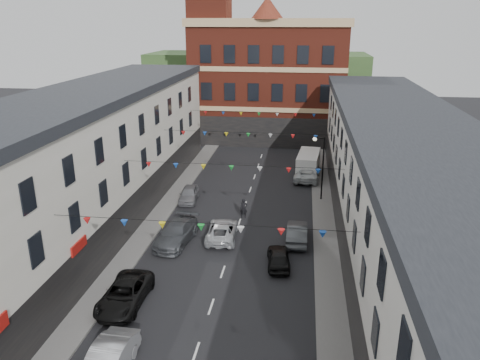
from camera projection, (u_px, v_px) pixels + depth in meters
The scene contains 18 objects.
ground at pixel (223, 272), 30.91m from camera, with size 160.00×160.00×0.00m, color black.
pavement_left at pixel (133, 250), 33.64m from camera, with size 1.80×64.00×0.15m, color #605E5B.
pavement_right at pixel (327, 263), 31.88m from camera, with size 1.80×64.00×0.15m, color #605E5B.
terrace_left at pixel (53, 183), 31.61m from camera, with size 8.40×56.00×10.70m.
terrace_right at pixel (413, 207), 28.78m from camera, with size 8.40×56.00×9.70m.
civic_building at pixel (269, 79), 63.84m from camera, with size 20.60×13.30×18.50m.
clock_tower at pixel (210, 27), 59.83m from camera, with size 5.60×5.60×30.00m.
distant_hill at pixel (257, 81), 87.91m from camera, with size 40.00×14.00×10.00m, color #304B23.
street_lamp at pixel (320, 160), 41.93m from camera, with size 1.10×0.36×6.00m.
car_left_c at pixel (125, 294), 27.19m from camera, with size 2.28×4.95×1.37m, color black.
car_left_d at pixel (176, 233), 34.73m from camera, with size 2.15×5.28×1.53m, color #474A4F.
car_left_e at pixel (189, 194), 42.84m from camera, with size 1.57×3.89×1.33m, color gray.
car_right_d at pixel (279, 257), 31.53m from camera, with size 1.50×3.73×1.27m, color black.
car_right_e at pixel (297, 233), 34.97m from camera, with size 1.51×4.33×1.43m, color #474B4E.
car_right_f at pixel (307, 173), 48.57m from camera, with size 2.49×5.39×1.50m, color silver.
moving_car at pixel (222, 230), 35.49m from camera, with size 2.18×4.73×1.31m, color #B5B7BC.
white_van at pixel (308, 164), 49.91m from camera, with size 2.11×5.48×2.42m, color silver.
pedestrian at pixel (244, 208), 39.14m from camera, with size 0.61×0.40×1.67m, color black.
Camera 1 is at (4.80, -26.86, 15.78)m, focal length 35.00 mm.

